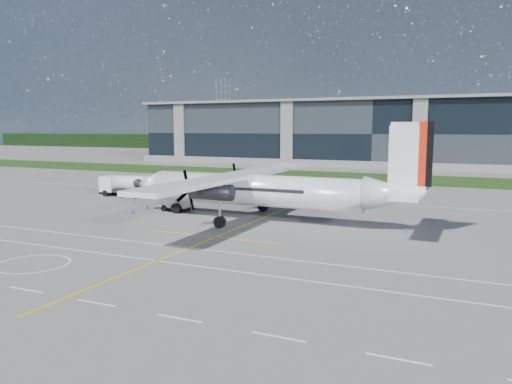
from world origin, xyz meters
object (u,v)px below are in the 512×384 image
at_px(baggage_tug, 176,202).
at_px(safety_cone_nose_port, 133,211).
at_px(safety_cone_nose_stbd, 147,206).
at_px(turboprop_aircraft, 264,172).
at_px(safety_cone_fwd, 129,206).
at_px(safety_cone_tail, 406,231).
at_px(ground_crew_person, 186,199).
at_px(safety_cone_stbdwing, 292,196).
at_px(pylon_west, 223,113).
at_px(fuel_tanker_truck, 122,186).

relative_size(baggage_tug, safety_cone_nose_port, 6.48).
bearing_deg(safety_cone_nose_stbd, turboprop_aircraft, -4.55).
distance_m(safety_cone_fwd, safety_cone_tail, 29.84).
height_order(baggage_tug, ground_crew_person, ground_crew_person).
xyz_separation_m(safety_cone_nose_port, safety_cone_tail, (27.24, 1.56, 0.00)).
relative_size(baggage_tug, safety_cone_stbdwing, 6.48).
relative_size(pylon_west, baggage_tug, 9.26).
bearing_deg(fuel_tanker_truck, safety_cone_fwd, -46.73).
bearing_deg(ground_crew_person, turboprop_aircraft, -116.67).
distance_m(baggage_tug, safety_cone_tail, 24.35).
height_order(fuel_tanker_truck, safety_cone_stbdwing, fuel_tanker_truck).
bearing_deg(pylon_west, safety_cone_nose_port, -65.04).
xyz_separation_m(safety_cone_fwd, safety_cone_tail, (29.82, -1.02, 0.00)).
height_order(fuel_tanker_truck, safety_cone_fwd, fuel_tanker_truck).
xyz_separation_m(safety_cone_nose_stbd, safety_cone_tail, (27.86, -1.64, 0.00)).
distance_m(ground_crew_person, safety_cone_stbdwing, 14.69).
height_order(safety_cone_fwd, safety_cone_tail, same).
height_order(safety_cone_nose_port, safety_cone_tail, same).
xyz_separation_m(baggage_tug, safety_cone_nose_stbd, (-3.60, -0.30, -0.72)).
relative_size(ground_crew_person, safety_cone_nose_port, 3.92).
distance_m(baggage_tug, safety_cone_nose_port, 4.66).
relative_size(fuel_tanker_truck, safety_cone_nose_stbd, 14.71).
xyz_separation_m(pylon_west, ground_crew_person, (72.49, -143.98, -14.02)).
bearing_deg(safety_cone_stbdwing, safety_cone_tail, -45.06).
bearing_deg(safety_cone_nose_stbd, safety_cone_stbdwing, 52.04).
distance_m(pylon_west, safety_cone_tail, 177.62).
xyz_separation_m(turboprop_aircraft, safety_cone_tail, (13.21, -0.47, -4.45)).
bearing_deg(ground_crew_person, fuel_tanker_truck, 61.94).
bearing_deg(pylon_west, ground_crew_person, -63.27).
distance_m(turboprop_aircraft, safety_cone_tail, 13.94).
height_order(fuel_tanker_truck, ground_crew_person, fuel_tanker_truck).
height_order(baggage_tug, safety_cone_fwd, baggage_tug).
height_order(pylon_west, safety_cone_nose_port, pylon_west).
bearing_deg(turboprop_aircraft, safety_cone_fwd, 178.10).
height_order(pylon_west, safety_cone_nose_stbd, pylon_west).
height_order(safety_cone_nose_stbd, safety_cone_fwd, same).
bearing_deg(baggage_tug, safety_cone_stbdwing, 61.29).
height_order(pylon_west, safety_cone_fwd, pylon_west).
relative_size(safety_cone_nose_stbd, safety_cone_fwd, 1.00).
xyz_separation_m(pylon_west, fuel_tanker_truck, (60.01, -139.56, -13.62)).
height_order(turboprop_aircraft, safety_cone_nose_port, turboprop_aircraft).
bearing_deg(pylon_west, turboprop_aircraft, -60.45).
height_order(pylon_west, turboprop_aircraft, pylon_west).
xyz_separation_m(turboprop_aircraft, fuel_tanker_truck, (-23.70, 8.08, -3.32)).
xyz_separation_m(turboprop_aircraft, safety_cone_fwd, (-16.61, 0.55, -4.45)).
xyz_separation_m(safety_cone_nose_port, safety_cone_stbdwing, (10.89, 17.95, 0.00)).
bearing_deg(safety_cone_tail, baggage_tug, 175.43).
relative_size(baggage_tug, safety_cone_fwd, 6.48).
height_order(pylon_west, baggage_tug, pylon_west).
height_order(ground_crew_person, safety_cone_nose_port, ground_crew_person).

